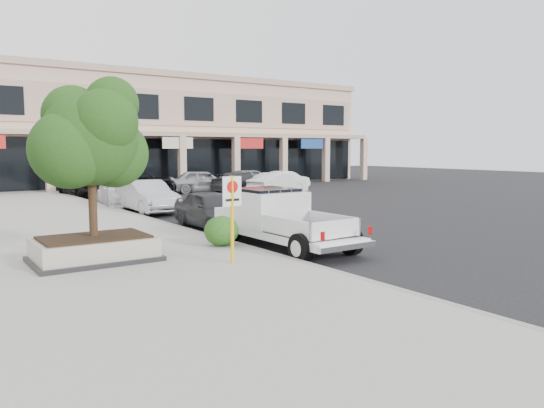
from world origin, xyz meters
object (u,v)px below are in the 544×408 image
(curb_car_b, at_px, (147,197))
(lot_car_a, at_px, (203,181))
(pickup_truck, at_px, (286,219))
(curb_car_d, at_px, (86,186))
(lot_car_b, at_px, (278,184))
(lot_car_d, at_px, (142,182))
(curb_car_a, at_px, (213,210))
(lot_car_e, at_px, (251,179))
(lot_car_c, at_px, (242,182))
(curb_car_c, at_px, (121,193))
(lot_car_f, at_px, (286,180))
(no_parking_sign, at_px, (232,207))
(planter_tree, at_px, (94,139))
(planter, at_px, (94,249))

(curb_car_b, xyz_separation_m, lot_car_a, (7.63, 8.89, 0.03))
(pickup_truck, height_order, curb_car_d, pickup_truck)
(lot_car_a, relative_size, lot_car_b, 1.05)
(lot_car_d, bearing_deg, curb_car_a, -171.86)
(lot_car_a, xyz_separation_m, lot_car_d, (-3.83, 1.76, -0.03))
(lot_car_b, relative_size, lot_car_e, 0.99)
(lot_car_a, bearing_deg, lot_car_c, -103.46)
(pickup_truck, bearing_deg, curb_car_a, 88.85)
(curb_car_b, relative_size, curb_car_c, 0.95)
(lot_car_d, height_order, lot_car_f, lot_car_d)
(no_parking_sign, bearing_deg, lot_car_d, 74.58)
(curb_car_d, height_order, lot_car_c, lot_car_c)
(curb_car_c, distance_m, lot_car_a, 9.29)
(planter_tree, bearing_deg, lot_car_c, 49.25)
(curb_car_b, distance_m, curb_car_c, 3.69)
(curb_car_c, relative_size, curb_car_d, 1.05)
(curb_car_b, relative_size, lot_car_e, 1.04)
(curb_car_b, xyz_separation_m, curb_car_c, (-0.07, 3.69, -0.06))
(lot_car_f, bearing_deg, pickup_truck, 133.63)
(lot_car_a, bearing_deg, pickup_truck, 179.64)
(planter_tree, relative_size, lot_car_f, 0.94)
(pickup_truck, relative_size, curb_car_c, 1.16)
(curb_car_b, relative_size, lot_car_c, 0.94)
(no_parking_sign, distance_m, lot_car_f, 27.88)
(lot_car_f, bearing_deg, lot_car_e, 38.54)
(curb_car_a, distance_m, lot_car_b, 15.52)
(no_parking_sign, bearing_deg, lot_car_c, 58.21)
(pickup_truck, bearing_deg, lot_car_b, 55.08)
(curb_car_b, xyz_separation_m, lot_car_b, (11.07, 4.48, -0.03))
(lot_car_e, relative_size, lot_car_f, 1.10)
(lot_car_f, bearing_deg, curb_car_c, 98.07)
(pickup_truck, distance_m, curb_car_d, 22.31)
(lot_car_a, bearing_deg, no_parking_sign, 174.57)
(planter_tree, distance_m, lot_car_f, 28.04)
(lot_car_d, bearing_deg, curb_car_b, -179.58)
(curb_car_b, distance_m, lot_car_b, 11.94)
(planter, height_order, lot_car_f, lot_car_f)
(curb_car_a, height_order, lot_car_e, lot_car_e)
(curb_car_a, bearing_deg, curb_car_d, 92.05)
(lot_car_b, height_order, lot_car_f, lot_car_b)
(curb_car_d, xyz_separation_m, lot_car_d, (3.82, -0.13, 0.13))
(planter_tree, height_order, lot_car_d, planter_tree)
(no_parking_sign, relative_size, lot_car_a, 0.47)
(lot_car_b, bearing_deg, curb_car_d, 47.15)
(lot_car_b, distance_m, lot_car_e, 6.19)
(planter, relative_size, planter_tree, 0.80)
(curb_car_b, bearing_deg, curb_car_d, 90.13)
(planter, bearing_deg, lot_car_b, 42.22)
(curb_car_a, bearing_deg, lot_car_c, 56.45)
(planter_tree, xyz_separation_m, lot_car_d, (9.32, 21.20, -2.61))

